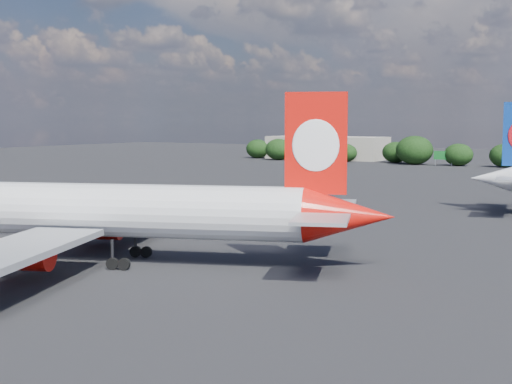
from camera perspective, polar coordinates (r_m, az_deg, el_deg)
The scene contains 4 objects.
ground at distance 109.07m, azimuth 6.06°, elevation -1.57°, with size 500.00×500.00×0.00m, color black.
qantas_airliner at distance 70.26m, azimuth -10.78°, elevation -1.59°, with size 48.64×46.79×16.44m.
terminal_building at distance 255.50m, azimuth 5.69°, elevation 3.54°, with size 42.00×16.00×8.00m.
highway_sign at distance 223.45m, azimuth 14.78°, elevation 2.84°, with size 6.00×0.30×4.50m.
Camera 1 is at (46.53, -37.66, 13.91)m, focal length 50.00 mm.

